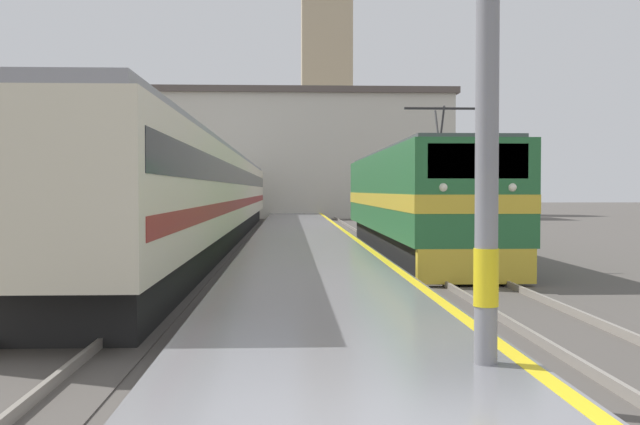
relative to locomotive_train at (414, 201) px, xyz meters
name	(u,v)px	position (x,y,z in m)	size (l,w,h in m)	color
ground_plane	(301,238)	(-3.72, 9.36, -1.86)	(200.00, 200.00, 0.00)	#514C47
platform	(304,241)	(-3.72, 4.36, -1.64)	(4.03, 140.00, 0.45)	slate
rail_track_near	(396,245)	(0.00, 4.36, -1.83)	(2.83, 140.00, 0.16)	#514C47
rail_track_far	(204,246)	(-7.69, 4.36, -1.83)	(2.83, 140.00, 0.16)	#514C47
locomotive_train	(414,201)	(0.00, 0.00, 0.00)	(2.92, 17.68, 4.61)	black
passenger_train	(211,195)	(-7.69, 7.16, 0.19)	(2.92, 46.30, 3.80)	black
catenary_mast	(498,11)	(-2.17, -18.00, 2.21)	(2.58, 0.26, 7.24)	gray
clock_tower	(326,50)	(-0.63, 47.50, 14.01)	(6.01, 6.01, 29.79)	tan
station_building	(284,154)	(-4.68, 35.57, 3.33)	(27.47, 6.74, 10.33)	beige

